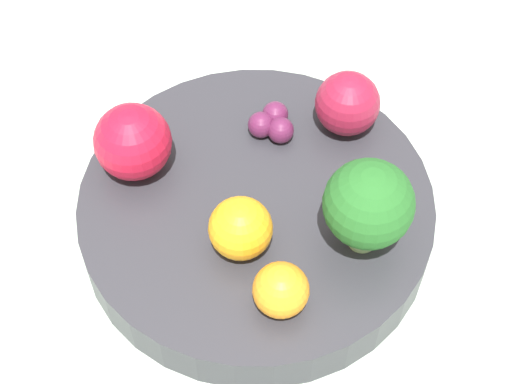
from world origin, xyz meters
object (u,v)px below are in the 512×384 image
(apple_red, at_px, (348,103))
(apple_green, at_px, (133,142))
(napkin, at_px, (225,2))
(broccoli, at_px, (368,205))
(orange_front, at_px, (241,228))
(bowl, at_px, (256,214))
(grape_cluster, at_px, (272,123))
(orange_back, at_px, (281,290))

(apple_red, relative_size, apple_green, 0.87)
(napkin, bearing_deg, apple_red, 114.01)
(apple_green, bearing_deg, apple_red, -170.84)
(broccoli, xyz_separation_m, orange_front, (0.08, -0.00, -0.02))
(bowl, height_order, grape_cluster, grape_cluster)
(apple_green, distance_m, grape_cluster, 0.11)
(apple_green, xyz_separation_m, napkin, (-0.08, -0.21, -0.06))
(bowl, bearing_deg, apple_red, -139.05)
(broccoli, relative_size, napkin, 0.52)
(apple_green, distance_m, orange_front, 0.10)
(broccoli, xyz_separation_m, apple_red, (-0.00, -0.11, -0.02))
(broccoli, height_order, apple_green, broccoli)
(apple_red, relative_size, grape_cluster, 1.36)
(bowl, relative_size, orange_front, 5.86)
(broccoli, bearing_deg, orange_back, 35.24)
(orange_back, height_order, grape_cluster, orange_back)
(orange_front, distance_m, grape_cluster, 0.11)
(orange_back, bearing_deg, napkin, -87.35)
(bowl, bearing_deg, broccoli, 149.36)
(bowl, relative_size, grape_cluster, 7.19)
(orange_back, xyz_separation_m, napkin, (0.02, -0.33, -0.05))
(orange_front, bearing_deg, apple_green, -46.98)
(grape_cluster, height_order, napkin, grape_cluster)
(napkin, bearing_deg, bowl, 91.57)
(orange_front, bearing_deg, napkin, -91.42)
(apple_red, height_order, napkin, apple_red)
(apple_green, bearing_deg, orange_front, 133.02)
(grape_cluster, distance_m, napkin, 0.19)
(broccoli, bearing_deg, bowl, -30.64)
(orange_back, distance_m, napkin, 0.33)
(apple_green, bearing_deg, grape_cluster, -166.99)
(apple_red, height_order, orange_front, apple_red)
(orange_back, xyz_separation_m, grape_cluster, (-0.01, -0.15, -0.01))
(grape_cluster, bearing_deg, napkin, -82.35)
(broccoli, xyz_separation_m, orange_back, (0.06, 0.04, -0.03))
(bowl, xyz_separation_m, broccoli, (-0.07, 0.04, 0.06))
(broccoli, distance_m, apple_red, 0.11)
(apple_green, height_order, grape_cluster, apple_green)
(orange_front, relative_size, orange_back, 1.18)
(broccoli, distance_m, orange_front, 0.09)
(apple_green, xyz_separation_m, orange_back, (-0.09, 0.12, -0.01))
(broccoli, height_order, orange_back, broccoli)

